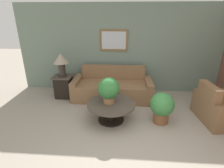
{
  "coord_description": "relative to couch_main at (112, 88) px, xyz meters",
  "views": [
    {
      "loc": [
        -0.3,
        -2.14,
        2.24
      ],
      "look_at": [
        -0.6,
        1.97,
        0.62
      ],
      "focal_mm": 28.0,
      "sensor_mm": 36.0,
      "label": 1
    }
  ],
  "objects": [
    {
      "name": "wall_back",
      "position": [
        0.62,
        0.62,
        1.01
      ],
      "size": [
        7.06,
        0.09,
        2.6
      ],
      "color": "slate",
      "rests_on": "ground_plane"
    },
    {
      "name": "potted_plant_on_table",
      "position": [
        0.01,
        -1.18,
        0.47
      ],
      "size": [
        0.48,
        0.48,
        0.58
      ],
      "color": "#9E6B42",
      "rests_on": "coffee_table"
    },
    {
      "name": "side_table",
      "position": [
        -1.42,
        -0.04,
        0.03
      ],
      "size": [
        0.52,
        0.52,
        0.64
      ],
      "color": "black",
      "rests_on": "ground_plane"
    },
    {
      "name": "ground_plane",
      "position": [
        0.63,
        -2.5,
        -0.29
      ],
      "size": [
        20.0,
        20.0,
        0.0
      ],
      "primitive_type": "plane",
      "color": "gray"
    },
    {
      "name": "armchair",
      "position": [
        2.53,
        -1.02,
        -0.0
      ],
      "size": [
        1.04,
        1.13,
        0.88
      ],
      "rotation": [
        0.0,
        0.0,
        1.67
      ],
      "color": "brown",
      "rests_on": "ground_plane"
    },
    {
      "name": "coffee_table",
      "position": [
        0.06,
        -1.2,
        0.03
      ],
      "size": [
        1.07,
        1.07,
        0.44
      ],
      "color": "black",
      "rests_on": "ground_plane"
    },
    {
      "name": "table_lamp",
      "position": [
        -1.42,
        -0.04,
        0.78
      ],
      "size": [
        0.42,
        0.42,
        0.65
      ],
      "color": "#2D2823",
      "rests_on": "side_table"
    },
    {
      "name": "potted_plant_floor",
      "position": [
        1.17,
        -1.2,
        0.11
      ],
      "size": [
        0.53,
        0.53,
        0.71
      ],
      "color": "brown",
      "rests_on": "ground_plane"
    },
    {
      "name": "couch_main",
      "position": [
        0.0,
        0.0,
        0.0
      ],
      "size": [
        2.22,
        0.94,
        0.88
      ],
      "color": "brown",
      "rests_on": "ground_plane"
    }
  ]
}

